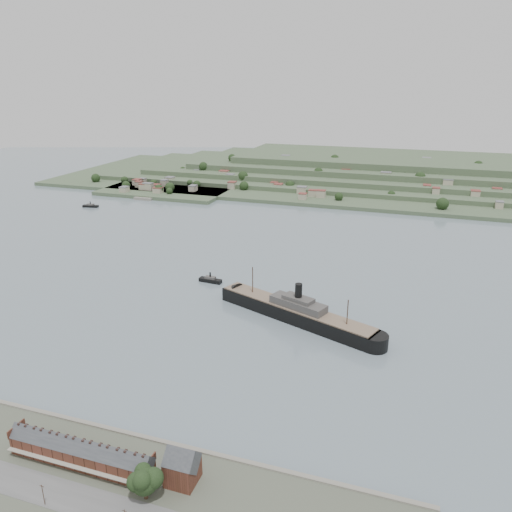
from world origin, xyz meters
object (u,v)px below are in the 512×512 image
(gabled_building, at_px, (182,467))
(steamship, at_px, (291,310))
(terrace_row, at_px, (81,453))
(tugboat, at_px, (210,280))
(fig_tree, at_px, (145,481))

(gabled_building, distance_m, steamship, 133.11)
(gabled_building, xyz_separation_m, steamship, (2.66, 133.05, -3.12))
(terrace_row, height_order, tugboat, terrace_row)
(gabled_building, bearing_deg, steamship, 88.85)
(gabled_building, height_order, fig_tree, gabled_building)
(terrace_row, xyz_separation_m, steamship, (40.16, 137.07, -1.77))
(steamship, bearing_deg, fig_tree, -94.16)
(terrace_row, distance_m, fig_tree, 30.59)
(steamship, distance_m, fig_tree, 144.25)
(gabled_building, bearing_deg, fig_tree, -125.93)
(terrace_row, xyz_separation_m, tugboat, (-25.44, 172.31, -5.09))
(steamship, bearing_deg, tugboat, 151.76)
(gabled_building, xyz_separation_m, tugboat, (-62.94, 168.29, -6.43))
(tugboat, bearing_deg, terrace_row, -81.60)
(steamship, relative_size, fig_tree, 8.76)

